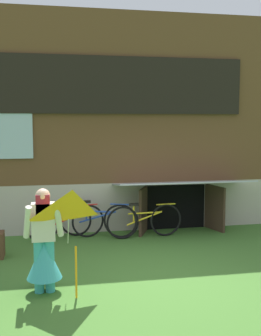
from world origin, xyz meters
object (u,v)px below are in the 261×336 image
Objects in this scene: kite at (73,216)px; bicycle_blue at (97,219)px; bicycle_red at (65,222)px; person at (44,249)px; bicycle_yellow at (144,221)px.

bicycle_blue is (0.69, 3.31, -0.86)m from kite.
bicycle_red is (-0.01, 3.22, -0.87)m from kite.
person is 0.92× the size of bicycle_yellow.
bicycle_blue is (1.09, 2.84, -0.27)m from person.
kite is 0.90× the size of bicycle_yellow.
bicycle_blue is 0.70m from bicycle_red.
kite reaches higher than bicycle_blue.
person is at bearing 130.76° from kite.
bicycle_blue is at bearing -3.44° from bicycle_red.
bicycle_yellow is 1.71m from bicycle_red.
person is at bearing -109.35° from bicycle_red.
bicycle_yellow is at bearing 61.17° from kite.
bicycle_red is (-1.70, 0.15, 0.00)m from bicycle_yellow.
person is 0.93× the size of bicycle_blue.
bicycle_red is at bearing 170.99° from bicycle_yellow.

